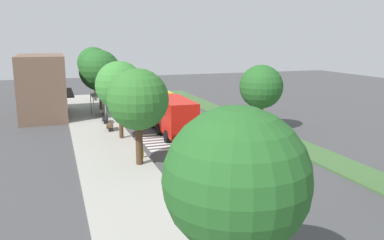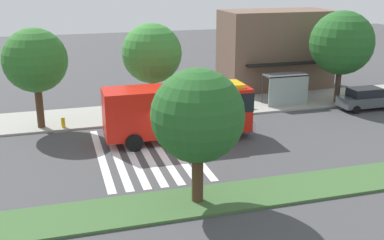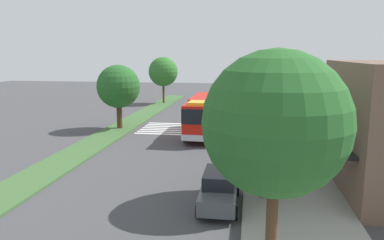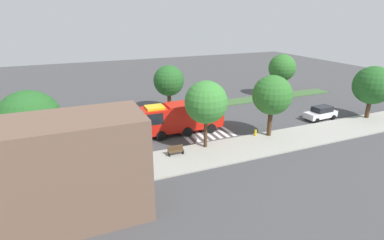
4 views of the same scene
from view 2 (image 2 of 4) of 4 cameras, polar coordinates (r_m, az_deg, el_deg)
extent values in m
plane|color=#424244|center=(29.53, -2.45, -3.64)|extent=(120.00, 120.00, 0.00)
cube|color=#9E9B93|center=(37.20, -5.58, 0.89)|extent=(60.00, 5.31, 0.14)
cube|color=#3D6033|center=(23.22, 1.93, -9.57)|extent=(60.00, 3.00, 0.14)
cube|color=silver|center=(28.87, -10.82, -4.44)|extent=(0.45, 10.17, 0.01)
cube|color=silver|center=(28.96, -9.05, -4.28)|extent=(0.45, 10.17, 0.01)
cube|color=silver|center=(29.07, -7.29, -4.11)|extent=(0.45, 10.17, 0.01)
cube|color=silver|center=(29.21, -5.54, -3.94)|extent=(0.45, 10.17, 0.01)
cube|color=silver|center=(29.38, -3.82, -3.76)|extent=(0.45, 10.17, 0.01)
cube|color=silver|center=(29.57, -2.11, -3.59)|extent=(0.45, 10.17, 0.01)
cube|color=silver|center=(29.79, -0.43, -3.42)|extent=(0.45, 10.17, 0.01)
cube|color=red|center=(31.62, 4.11, 1.54)|extent=(2.88, 2.60, 2.85)
cube|color=red|center=(30.38, -4.33, 1.06)|extent=(6.67, 2.67, 3.04)
cube|color=black|center=(31.61, 4.86, 2.58)|extent=(2.09, 2.62, 1.25)
cube|color=silver|center=(32.48, 6.60, -0.26)|extent=(0.28, 2.56, 0.50)
cube|color=yellow|center=(31.23, 4.17, 4.26)|extent=(2.02, 1.82, 0.24)
cylinder|color=black|center=(33.09, 2.86, -0.28)|extent=(1.10, 0.32, 1.10)
cylinder|color=black|center=(30.80, 4.35, -1.68)|extent=(1.10, 0.32, 1.10)
cylinder|color=black|center=(31.78, -7.66, -1.18)|extent=(1.10, 0.32, 1.10)
cylinder|color=black|center=(29.39, -6.95, -2.71)|extent=(1.10, 0.32, 1.10)
cylinder|color=black|center=(32.29, -2.41, -0.74)|extent=(1.10, 0.32, 1.10)
cylinder|color=black|center=(29.93, -1.30, -2.21)|extent=(1.10, 0.32, 1.10)
cube|color=#474C51|center=(40.47, 20.18, 2.18)|extent=(4.52, 1.81, 0.77)
cube|color=black|center=(40.16, 20.02, 3.16)|extent=(2.54, 1.58, 0.68)
cylinder|color=black|center=(42.13, 21.04, 2.12)|extent=(0.64, 0.23, 0.64)
cylinder|color=black|center=(40.39, 17.69, 1.84)|extent=(0.64, 0.23, 0.64)
cylinder|color=black|center=(39.01, 19.13, 1.16)|extent=(0.64, 0.23, 0.64)
cube|color=#4C4C51|center=(39.58, 11.16, 5.34)|extent=(3.50, 1.40, 0.12)
cube|color=#8C9E99|center=(39.28, 11.50, 3.43)|extent=(3.50, 0.08, 2.40)
cylinder|color=#333338|center=(39.67, 8.45, 3.73)|extent=(0.08, 0.08, 2.40)
cylinder|color=#333338|center=(41.20, 12.76, 4.00)|extent=(0.08, 0.08, 2.40)
cube|color=black|center=(38.16, 5.82, 2.06)|extent=(1.60, 0.50, 0.08)
cube|color=black|center=(37.89, 5.96, 2.36)|extent=(1.60, 0.06, 0.45)
cube|color=black|center=(37.96, 4.81, 1.65)|extent=(0.08, 0.45, 0.37)
cube|color=black|center=(38.49, 6.81, 1.81)|extent=(0.08, 0.45, 0.37)
cube|color=#4C3823|center=(36.94, 0.45, 1.63)|extent=(1.60, 0.50, 0.08)
cube|color=#4C3823|center=(36.67, 0.55, 1.94)|extent=(1.60, 0.06, 0.45)
cube|color=black|center=(36.81, -0.62, 1.21)|extent=(0.08, 0.45, 0.37)
cube|color=black|center=(37.21, 1.51, 1.38)|extent=(0.08, 0.45, 0.37)
cylinder|color=#2D2D30|center=(40.49, 17.36, 6.29)|extent=(0.16, 0.16, 6.38)
sphere|color=white|center=(40.02, 17.80, 11.02)|extent=(0.36, 0.36, 0.36)
cube|color=brown|center=(45.46, 9.96, 8.32)|extent=(9.98, 4.99, 7.21)
cube|color=black|center=(43.06, 11.60, 6.63)|extent=(7.98, 0.80, 0.16)
cylinder|color=#47301E|center=(34.58, -17.83, 1.73)|extent=(0.51, 0.51, 3.21)
sphere|color=#2D6B28|center=(33.91, -18.32, 6.83)|extent=(4.36, 4.36, 4.36)
cylinder|color=#47301E|center=(35.23, -4.71, 2.89)|extent=(0.37, 0.37, 3.32)
sphere|color=#387F33|center=(34.57, -4.84, 7.99)|extent=(4.33, 4.33, 4.33)
cylinder|color=#47301E|center=(41.26, 17.11, 4.20)|extent=(0.45, 0.45, 3.14)
sphere|color=#235B23|center=(40.66, 17.53, 8.83)|extent=(5.16, 5.16, 5.16)
cylinder|color=#47301E|center=(22.46, 0.66, -6.50)|extent=(0.55, 0.55, 2.72)
sphere|color=#235B23|center=(21.45, 0.69, 0.54)|extent=(4.32, 4.32, 4.32)
cylinder|color=gold|center=(34.43, -15.20, -0.29)|extent=(0.28, 0.28, 0.70)
camera|label=1|loc=(47.92, -53.22, 8.81)|focal=36.70mm
camera|label=3|loc=(52.94, 36.16, 11.02)|focal=34.73mm
camera|label=4|loc=(62.53, 1.77, 19.90)|focal=28.21mm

